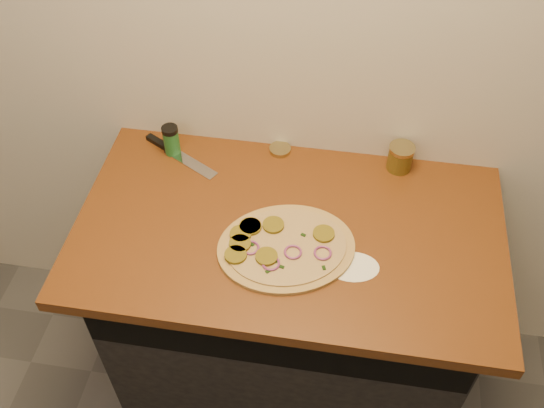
% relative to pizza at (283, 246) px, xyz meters
% --- Properties ---
extents(cabinet, '(1.10, 0.60, 0.86)m').
position_rel_pizza_xyz_m(cabinet, '(0.00, 0.11, -0.48)').
color(cabinet, black).
rests_on(cabinet, ground).
extents(countertop, '(1.20, 0.70, 0.04)m').
position_rel_pizza_xyz_m(countertop, '(0.00, 0.08, -0.03)').
color(countertop, brown).
rests_on(countertop, cabinet).
extents(pizza, '(0.46, 0.46, 0.03)m').
position_rel_pizza_xyz_m(pizza, '(0.00, 0.00, 0.00)').
color(pizza, tan).
rests_on(pizza, countertop).
extents(chefs_knife, '(0.26, 0.17, 0.02)m').
position_rel_pizza_xyz_m(chefs_knife, '(-0.39, 0.32, -0.00)').
color(chefs_knife, '#B7BAC1').
rests_on(chefs_knife, countertop).
extents(mason_jar_lid, '(0.07, 0.07, 0.01)m').
position_rel_pizza_xyz_m(mason_jar_lid, '(-0.07, 0.38, -0.00)').
color(mason_jar_lid, tan).
rests_on(mason_jar_lid, countertop).
extents(salsa_jar, '(0.08, 0.08, 0.08)m').
position_rel_pizza_xyz_m(salsa_jar, '(0.30, 0.37, 0.03)').
color(salsa_jar, maroon).
rests_on(salsa_jar, countertop).
extents(spice_shaker, '(0.05, 0.05, 0.10)m').
position_rel_pizza_xyz_m(spice_shaker, '(-0.40, 0.32, 0.04)').
color(spice_shaker, '#20662B').
rests_on(spice_shaker, countertop).
extents(flour_spill, '(0.16, 0.16, 0.00)m').
position_rel_pizza_xyz_m(flour_spill, '(0.19, -0.03, -0.01)').
color(flour_spill, white).
rests_on(flour_spill, countertop).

